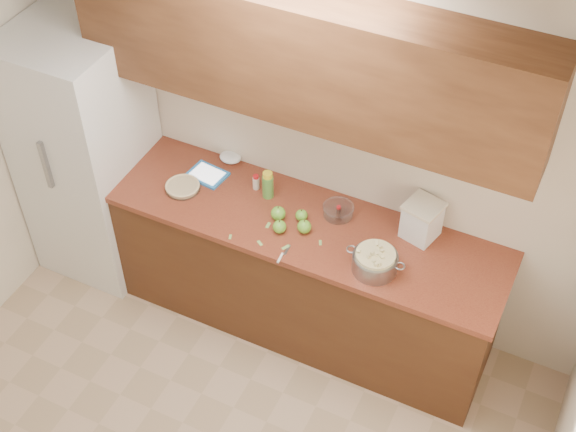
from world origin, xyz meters
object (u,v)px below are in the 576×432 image
at_px(pie, 183,187).
at_px(tablet, 207,175).
at_px(flour_canister, 422,220).
at_px(colander, 375,262).

xyz_separation_m(pie, tablet, (0.07, 0.17, -0.01)).
relative_size(flour_canister, tablet, 0.95).
relative_size(pie, tablet, 0.86).
bearing_deg(flour_canister, tablet, -176.26).
relative_size(pie, flour_canister, 0.91).
height_order(pie, colander, colander).
distance_m(colander, tablet, 1.25).
height_order(pie, tablet, pie).
relative_size(colander, flour_canister, 1.43).
height_order(colander, flour_canister, flour_canister).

